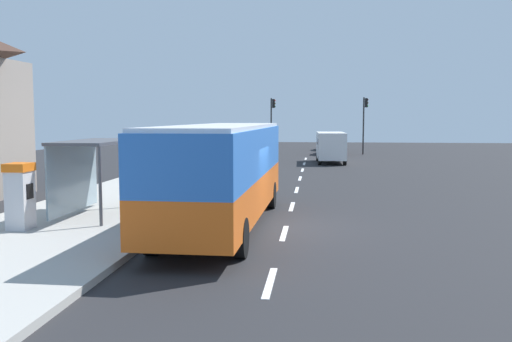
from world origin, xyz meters
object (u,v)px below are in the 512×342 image
Objects in this scene: sedan_far at (328,143)px; recycling_bin_orange at (165,195)px; recycling_bin_yellow at (170,193)px; bus_shelter at (88,158)px; sedan_near at (329,146)px; ticket_machine at (20,196)px; traffic_light_far_side at (272,117)px; white_van at (331,145)px; bus at (223,169)px; traffic_light_near_side at (365,117)px.

sedan_far reaches higher than recycling_bin_orange.
recycling_bin_yellow is 3.40m from bus_shelter.
sedan_near is at bearing -90.02° from sedan_far.
ticket_machine is 38.27m from traffic_light_far_side.
traffic_light_far_side reaches higher than recycling_bin_orange.
white_van is at bearing -90.59° from sedan_near.
recycling_bin_orange is (-6.40, -23.08, -0.69)m from white_van.
ticket_machine is 2.04× the size of recycling_bin_orange.
bus_shelter is at bearing -109.36° from white_van.
bus is at bearing -96.53° from sedan_near.
white_van is 28.77m from ticket_machine.
bus is 4.05m from recycling_bin_yellow.
recycling_bin_orange is at bearing -99.30° from sedan_far.
ticket_machine is at bearing -162.54° from bus.
ticket_machine is 0.37× the size of traffic_light_far_side.
recycling_bin_orange is 0.18× the size of traffic_light_near_side.
white_van is at bearing 74.04° from recycling_bin_yellow.
bus_shelter reaches higher than ticket_machine.
sedan_near is at bearing -11.78° from traffic_light_far_side.
ticket_machine is at bearing -109.49° from white_van.
recycling_bin_orange and recycling_bin_yellow have the same top height.
recycling_bin_orange is 3.01m from bus_shelter.
traffic_light_near_side reaches higher than bus.
bus_shelter is at bearing 69.30° from ticket_machine.
white_van is at bearing 81.22° from bus.
recycling_bin_orange is at bearing 137.74° from bus.
recycling_bin_orange is at bearing 33.02° from bus_shelter.
bus_shelter is (-2.21, -1.44, 1.44)m from recycling_bin_orange.
recycling_bin_orange is at bearing 51.69° from ticket_machine.
bus is at bearing -98.78° from white_van.
sedan_far is at bearing 80.53° from recycling_bin_yellow.
recycling_bin_orange is 0.24× the size of bus_shelter.
sedan_near is at bearing 89.41° from white_van.
traffic_light_far_side is at bearing 88.11° from recycling_bin_yellow.
traffic_light_near_side is 8.64m from traffic_light_far_side.
white_van is 23.96m from recycling_bin_orange.
traffic_light_far_side is at bearing -133.08° from sedan_far.
bus_shelter reaches higher than sedan_near.
ticket_machine is (-9.70, -36.83, 0.38)m from sedan_near.
sedan_far is (0.10, 16.61, -0.55)m from white_van.
sedan_far is 0.85× the size of traffic_light_far_side.
ticket_machine is 39.40m from traffic_light_near_side.
white_van is at bearing 70.64° from bus_shelter.
traffic_light_near_side is (3.20, 0.33, 2.69)m from sedan_near.
bus is 2.11× the size of traffic_light_far_side.
sedan_near is at bearing 75.25° from ticket_machine.
bus_shelter is at bearing -146.98° from recycling_bin_orange.
traffic_light_far_side is 35.53m from bus_shelter.
traffic_light_near_side is at bearing 70.98° from bus_shelter.
bus is 2.10× the size of traffic_light_near_side.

